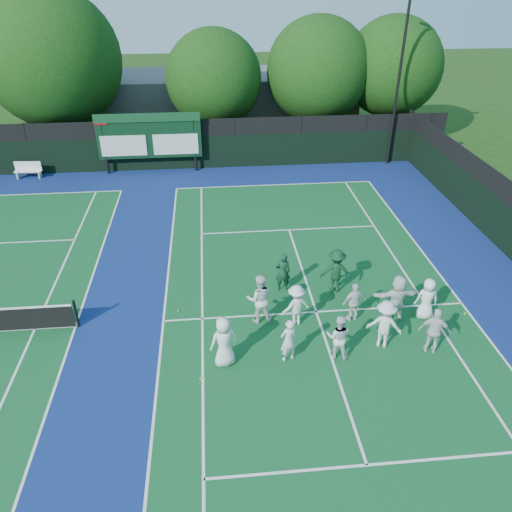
{
  "coord_description": "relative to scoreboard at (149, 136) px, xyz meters",
  "views": [
    {
      "loc": [
        -3.58,
        -13.2,
        11.0
      ],
      "look_at": [
        -2.0,
        3.0,
        1.3
      ],
      "focal_mm": 35.0,
      "sensor_mm": 36.0,
      "label": 1
    }
  ],
  "objects": [
    {
      "name": "ground",
      "position": [
        7.01,
        -15.59,
        -2.19
      ],
      "size": [
        120.0,
        120.0,
        0.0
      ],
      "primitive_type": "plane",
      "color": "#1A390F",
      "rests_on": "ground"
    },
    {
      "name": "court_apron",
      "position": [
        1.01,
        -14.59,
        -2.19
      ],
      "size": [
        34.0,
        32.0,
        0.01
      ],
      "primitive_type": "cube",
      "color": "navy",
      "rests_on": "ground"
    },
    {
      "name": "near_court",
      "position": [
        7.01,
        -14.59,
        -2.18
      ],
      "size": [
        11.05,
        23.85,
        0.01
      ],
      "color": "#105124",
      "rests_on": "ground"
    },
    {
      "name": "back_fence",
      "position": [
        1.01,
        0.41,
        -0.83
      ],
      "size": [
        34.0,
        0.08,
        3.0
      ],
      "color": "black",
      "rests_on": "ground"
    },
    {
      "name": "scoreboard",
      "position": [
        0.0,
        0.0,
        0.0
      ],
      "size": [
        6.0,
        0.21,
        3.55
      ],
      "color": "black",
      "rests_on": "ground"
    },
    {
      "name": "clubhouse",
      "position": [
        5.01,
        8.41,
        -0.19
      ],
      "size": [
        18.0,
        6.0,
        4.0
      ],
      "primitive_type": "cube",
      "color": "#5C5C61",
      "rests_on": "ground"
    },
    {
      "name": "light_pole_right",
      "position": [
        14.51,
        0.11,
        4.11
      ],
      "size": [
        1.2,
        0.3,
        10.12
      ],
      "color": "black",
      "rests_on": "ground"
    },
    {
      "name": "bench",
      "position": [
        -7.08,
        -0.22,
        -1.67
      ],
      "size": [
        1.56,
        0.53,
        0.97
      ],
      "color": "white",
      "rests_on": "ground"
    },
    {
      "name": "tree_b",
      "position": [
        -5.48,
        3.99,
        3.43
      ],
      "size": [
        8.17,
        8.17,
        9.92
      ],
      "color": "black",
      "rests_on": "ground"
    },
    {
      "name": "tree_c",
      "position": [
        4.1,
        3.99,
        2.22
      ],
      "size": [
        6.03,
        6.03,
        7.58
      ],
      "color": "black",
      "rests_on": "ground"
    },
    {
      "name": "tree_d",
      "position": [
        10.75,
        3.99,
        2.58
      ],
      "size": [
        6.58,
        6.58,
        8.24
      ],
      "color": "black",
      "rests_on": "ground"
    },
    {
      "name": "tree_e",
      "position": [
        15.61,
        3.99,
        2.7
      ],
      "size": [
        6.28,
        6.28,
        8.19
      ],
      "color": "black",
      "rests_on": "ground"
    },
    {
      "name": "tennis_ball_0",
      "position": [
        2.84,
        -17.56,
        -2.16
      ],
      "size": [
        0.07,
        0.07,
        0.07
      ],
      "primitive_type": "sphere",
      "color": "yellow",
      "rests_on": "ground"
    },
    {
      "name": "tennis_ball_1",
      "position": [
        8.27,
        -11.96,
        -2.16
      ],
      "size": [
        0.07,
        0.07,
        0.07
      ],
      "primitive_type": "sphere",
      "color": "yellow",
      "rests_on": "ground"
    },
    {
      "name": "tennis_ball_2",
      "position": [
        12.33,
        -15.23,
        -2.16
      ],
      "size": [
        0.07,
        0.07,
        0.07
      ],
      "primitive_type": "sphere",
      "color": "yellow",
      "rests_on": "ground"
    },
    {
      "name": "tennis_ball_3",
      "position": [
        2.03,
        -14.06,
        -2.16
      ],
      "size": [
        0.07,
        0.07,
        0.07
      ],
      "primitive_type": "sphere",
      "color": "yellow",
      "rests_on": "ground"
    },
    {
      "name": "tennis_ball_5",
      "position": [
        10.97,
        -15.76,
        -2.16
      ],
      "size": [
        0.07,
        0.07,
        0.07
      ],
      "primitive_type": "sphere",
      "color": "yellow",
      "rests_on": "ground"
    },
    {
      "name": "player_front_0",
      "position": [
        3.6,
        -16.91,
        -1.31
      ],
      "size": [
        0.97,
        0.75,
        1.76
      ],
      "primitive_type": "imported",
      "rotation": [
        0.0,
        0.0,
        3.39
      ],
      "color": "white",
      "rests_on": "ground"
    },
    {
      "name": "player_front_1",
      "position": [
        5.61,
        -16.94,
        -1.41
      ],
      "size": [
        0.66,
        0.54,
        1.55
      ],
      "primitive_type": "imported",
      "rotation": [
        0.0,
        0.0,
        3.48
      ],
      "color": "silver",
      "rests_on": "ground"
    },
    {
      "name": "player_front_2",
      "position": [
        7.2,
        -16.93,
        -1.4
      ],
      "size": [
        0.92,
        0.81,
        1.59
      ],
      "primitive_type": "imported",
      "rotation": [
        0.0,
        0.0,
        2.82
      ],
      "color": "white",
      "rests_on": "ground"
    },
    {
      "name": "player_front_3",
      "position": [
        8.8,
        -16.56,
        -1.32
      ],
      "size": [
        1.29,
        1.03,
        1.75
      ],
      "primitive_type": "imported",
      "rotation": [
        0.0,
        0.0,
        2.76
      ],
      "color": "silver",
      "rests_on": "ground"
    },
    {
      "name": "player_front_4",
      "position": [
        10.29,
        -17.01,
        -1.35
      ],
      "size": [
        1.06,
        0.71,
        1.68
      ],
      "primitive_type": "imported",
      "rotation": [
        0.0,
        0.0,
        2.8
      ],
      "color": "silver",
      "rests_on": "ground"
    },
    {
      "name": "player_back_0",
      "position": [
        4.91,
        -14.85,
        -1.25
      ],
      "size": [
        0.91,
        0.71,
        1.87
      ],
      "primitive_type": "imported",
      "rotation": [
        0.0,
        0.0,
        3.14
      ],
      "color": "silver",
      "rests_on": "ground"
    },
    {
      "name": "player_back_1",
      "position": [
        6.14,
        -15.18,
        -1.4
      ],
      "size": [
        1.15,
        0.88,
        1.58
      ],
      "primitive_type": "imported",
      "rotation": [
        0.0,
        0.0,
        3.46
      ],
      "color": "silver",
      "rests_on": "ground"
    },
    {
      "name": "player_back_2",
      "position": [
        8.2,
        -15.12,
        -1.44
      ],
      "size": [
        0.94,
        0.55,
        1.5
      ],
      "primitive_type": "imported",
      "rotation": [
        0.0,
        0.0,
        3.36
      ],
      "color": "silver",
      "rests_on": "ground"
    },
    {
      "name": "player_back_3",
      "position": [
        9.68,
        -15.19,
        -1.31
      ],
      "size": [
        1.66,
        0.59,
        1.77
      ],
      "primitive_type": "imported",
      "rotation": [
        0.0,
        0.0,
        3.18
      ],
      "color": "white",
      "rests_on": "ground"
    },
    {
      "name": "player_back_4",
      "position": [
        10.76,
        -15.24,
        -1.4
      ],
      "size": [
        0.83,
        0.6,
        1.59
      ],
      "primitive_type": "imported",
      "rotation": [
        0.0,
        0.0,
        3.01
      ],
      "color": "white",
      "rests_on": "ground"
    },
    {
      "name": "coach_left",
      "position": [
        5.99,
        -13.02,
        -1.39
      ],
      "size": [
        0.59,
        0.39,
        1.59
      ],
      "primitive_type": "imported",
      "rotation": [
        0.0,
        0.0,
        3.16
      ],
      "color": "#0F3921",
      "rests_on": "ground"
    },
    {
      "name": "coach_right",
      "position": [
        7.98,
        -13.3,
        -1.3
      ],
      "size": [
        1.22,
        0.8,
        1.78
      ],
      "primitive_type": "imported",
      "rotation": [
        0.0,
        0.0,
        3.02
      ],
      "color": "#0E351C",
      "rests_on": "ground"
    }
  ]
}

